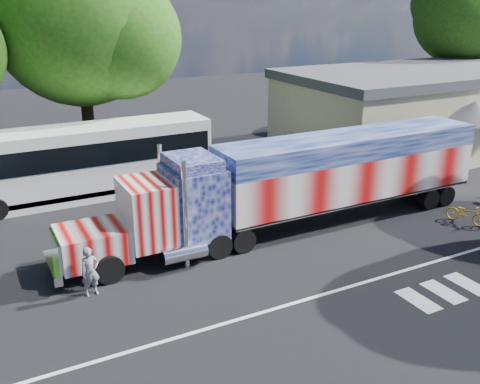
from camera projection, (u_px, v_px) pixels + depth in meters
name	position (u px, v px, depth m)	size (l,w,h in m)	color
ground	(275.00, 260.00, 21.03)	(100.00, 100.00, 0.00)	black
lane_markings	(373.00, 294.00, 18.63)	(30.00, 2.67, 0.01)	silver
semi_truck	(304.00, 180.00, 23.48)	(20.01, 3.16, 4.26)	black
coach_bus	(89.00, 160.00, 27.40)	(12.57, 2.93, 3.66)	white
hall_building	(438.00, 105.00, 37.86)	(22.40, 12.80, 5.20)	beige
woman	(90.00, 272.00, 18.31)	(0.65, 0.42, 1.77)	slate
bicycle	(466.00, 213.00, 24.36)	(0.65, 1.85, 0.97)	gold
tree_far_ne	(464.00, 16.00, 43.72)	(8.19, 7.80, 12.31)	black
tree_n_mid	(82.00, 20.00, 29.59)	(10.08, 9.60, 13.44)	black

